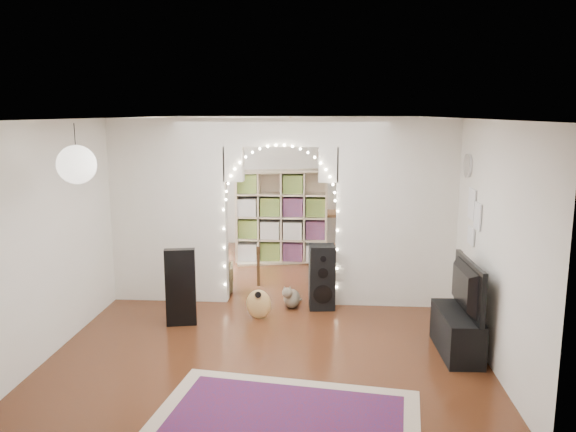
# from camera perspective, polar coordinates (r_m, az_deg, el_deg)

# --- Properties ---
(floor) EXTENTS (7.50, 7.50, 0.00)m
(floor) POSITION_cam_1_polar(r_m,az_deg,el_deg) (8.48, -0.70, -8.64)
(floor) COLOR black
(floor) RESTS_ON ground
(ceiling) EXTENTS (5.00, 7.50, 0.02)m
(ceiling) POSITION_cam_1_polar(r_m,az_deg,el_deg) (8.01, -0.74, 9.93)
(ceiling) COLOR white
(ceiling) RESTS_ON wall_back
(wall_back) EXTENTS (5.00, 0.02, 2.70)m
(wall_back) POSITION_cam_1_polar(r_m,az_deg,el_deg) (11.84, 0.82, 3.55)
(wall_back) COLOR silver
(wall_back) RESTS_ON floor
(wall_front) EXTENTS (5.00, 0.02, 2.70)m
(wall_front) POSITION_cam_1_polar(r_m,az_deg,el_deg) (4.52, -4.80, -7.97)
(wall_front) COLOR silver
(wall_front) RESTS_ON floor
(wall_left) EXTENTS (0.02, 7.50, 2.70)m
(wall_left) POSITION_cam_1_polar(r_m,az_deg,el_deg) (8.71, -17.34, 0.57)
(wall_left) COLOR silver
(wall_left) RESTS_ON floor
(wall_right) EXTENTS (0.02, 7.50, 2.70)m
(wall_right) POSITION_cam_1_polar(r_m,az_deg,el_deg) (8.31, 16.73, 0.14)
(wall_right) COLOR silver
(wall_right) RESTS_ON floor
(divider_wall) EXTENTS (5.00, 0.20, 2.70)m
(divider_wall) POSITION_cam_1_polar(r_m,az_deg,el_deg) (8.12, -0.72, 0.90)
(divider_wall) COLOR silver
(divider_wall) RESTS_ON floor
(fairy_lights) EXTENTS (1.64, 0.04, 1.60)m
(fairy_lights) POSITION_cam_1_polar(r_m,az_deg,el_deg) (7.98, -0.80, 1.63)
(fairy_lights) COLOR #FFEABF
(fairy_lights) RESTS_ON divider_wall
(window) EXTENTS (0.04, 1.20, 1.40)m
(window) POSITION_cam_1_polar(r_m,az_deg,el_deg) (10.36, -13.62, 3.10)
(window) COLOR white
(window) RESTS_ON wall_left
(wall_clock) EXTENTS (0.03, 0.31, 0.31)m
(wall_clock) POSITION_cam_1_polar(r_m,az_deg,el_deg) (7.63, 17.84, 4.88)
(wall_clock) COLOR white
(wall_clock) RESTS_ON wall_right
(picture_frames) EXTENTS (0.02, 0.50, 0.70)m
(picture_frames) POSITION_cam_1_polar(r_m,az_deg,el_deg) (7.32, 18.30, -0.10)
(picture_frames) COLOR white
(picture_frames) RESTS_ON wall_right
(paper_lantern) EXTENTS (0.40, 0.40, 0.40)m
(paper_lantern) POSITION_cam_1_polar(r_m,az_deg,el_deg) (6.17, -20.67, 4.91)
(paper_lantern) COLOR white
(paper_lantern) RESTS_ON ceiling
(ceiling_fan) EXTENTS (1.10, 1.10, 0.30)m
(ceiling_fan) POSITION_cam_1_polar(r_m,az_deg,el_deg) (10.01, 0.25, 8.32)
(ceiling_fan) COLOR gold
(ceiling_fan) RESTS_ON ceiling
(area_rug) EXTENTS (2.66, 2.14, 0.02)m
(area_rug) POSITION_cam_1_polar(r_m,az_deg,el_deg) (5.37, -0.60, -20.58)
(area_rug) COLOR maroon
(area_rug) RESTS_ON floor
(guitar_case) EXTENTS (0.41, 0.21, 1.03)m
(guitar_case) POSITION_cam_1_polar(r_m,az_deg,el_deg) (7.56, -10.85, -7.13)
(guitar_case) COLOR black
(guitar_case) RESTS_ON floor
(acoustic_guitar) EXTENTS (0.36, 0.17, 0.86)m
(acoustic_guitar) POSITION_cam_1_polar(r_m,az_deg,el_deg) (7.69, -3.01, -7.76)
(acoustic_guitar) COLOR tan
(acoustic_guitar) RESTS_ON floor
(tabby_cat) EXTENTS (0.35, 0.54, 0.36)m
(tabby_cat) POSITION_cam_1_polar(r_m,az_deg,el_deg) (8.17, 0.34, -8.30)
(tabby_cat) COLOR brown
(tabby_cat) RESTS_ON floor
(floor_speaker) EXTENTS (0.39, 0.36, 0.93)m
(floor_speaker) POSITION_cam_1_polar(r_m,az_deg,el_deg) (8.07, 3.47, -6.22)
(floor_speaker) COLOR black
(floor_speaker) RESTS_ON floor
(media_console) EXTENTS (0.44, 1.02, 0.50)m
(media_console) POSITION_cam_1_polar(r_m,az_deg,el_deg) (6.96, 16.78, -11.28)
(media_console) COLOR black
(media_console) RESTS_ON floor
(tv) EXTENTS (0.19, 1.08, 0.62)m
(tv) POSITION_cam_1_polar(r_m,az_deg,el_deg) (6.78, 17.03, -6.88)
(tv) COLOR black
(tv) RESTS_ON media_console
(bookcase) EXTENTS (1.75, 0.82, 1.73)m
(bookcase) POSITION_cam_1_polar(r_m,az_deg,el_deg) (10.45, -0.64, -0.06)
(bookcase) COLOR beige
(bookcase) RESTS_ON floor
(dining_table) EXTENTS (1.28, 0.93, 0.76)m
(dining_table) POSITION_cam_1_polar(r_m,az_deg,el_deg) (11.67, 5.44, 0.09)
(dining_table) COLOR brown
(dining_table) RESTS_ON floor
(flower_vase) EXTENTS (0.20, 0.20, 0.19)m
(flower_vase) POSITION_cam_1_polar(r_m,az_deg,el_deg) (11.65, 5.46, 0.90)
(flower_vase) COLOR silver
(flower_vase) RESTS_ON dining_table
(dining_chair_left) EXTENTS (0.54, 0.55, 0.44)m
(dining_chair_left) POSITION_cam_1_polar(r_m,az_deg,el_deg) (8.90, -7.16, -6.28)
(dining_chair_left) COLOR #493D24
(dining_chair_left) RESTS_ON floor
(dining_chair_right) EXTENTS (0.51, 0.53, 0.47)m
(dining_chair_right) POSITION_cam_1_polar(r_m,az_deg,el_deg) (9.59, 7.93, -5.01)
(dining_chair_right) COLOR #493D24
(dining_chair_right) RESTS_ON floor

